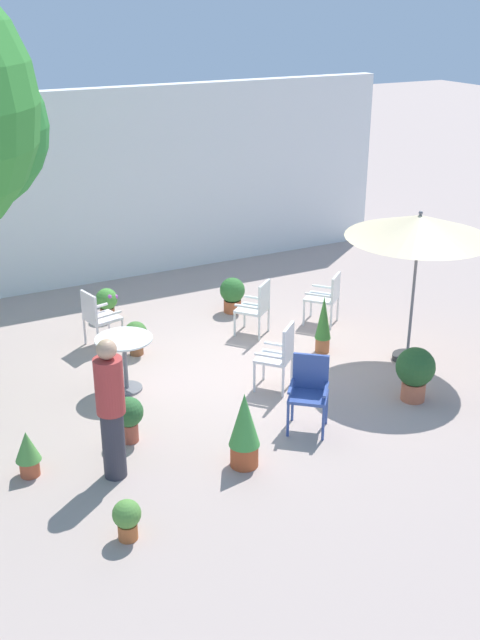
{
  "coord_description": "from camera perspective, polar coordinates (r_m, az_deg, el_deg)",
  "views": [
    {
      "loc": [
        -4.49,
        -8.83,
        5.06
      ],
      "look_at": [
        0.0,
        -0.19,
        0.89
      ],
      "focal_mm": 42.99,
      "sensor_mm": 36.0,
      "label": 1
    }
  ],
  "objects": [
    {
      "name": "patio_chair_0",
      "position": [
        10.42,
        2.96,
        -2.49
      ],
      "size": [
        0.62,
        0.62,
        0.97
      ],
      "color": "white",
      "rests_on": "ground"
    },
    {
      "name": "potted_plant_2",
      "position": [
        9.05,
        -15.53,
        -9.41
      ],
      "size": [
        0.29,
        0.29,
        0.57
      ],
      "color": "#B45334",
      "rests_on": "ground"
    },
    {
      "name": "villa_facade",
      "position": [
        14.59,
        -8.94,
        9.86
      ],
      "size": [
        11.09,
        0.3,
        3.53
      ],
      "primitive_type": "cube",
      "color": "white",
      "rests_on": "ground"
    },
    {
      "name": "potted_plant_1",
      "position": [
        11.62,
        -7.76,
        -1.15
      ],
      "size": [
        0.35,
        0.35,
        0.53
      ],
      "color": "#945532",
      "rests_on": "ground"
    },
    {
      "name": "cafe_table_0",
      "position": [
        10.51,
        -8.59,
        -2.5
      ],
      "size": [
        0.78,
        0.78,
        0.78
      ],
      "color": "white",
      "rests_on": "ground"
    },
    {
      "name": "standing_person",
      "position": [
        8.55,
        -9.59,
        -6.46
      ],
      "size": [
        0.41,
        0.41,
        1.7
      ],
      "color": "#33333D",
      "rests_on": "ground"
    },
    {
      "name": "potted_plant_4",
      "position": [
        7.94,
        -8.41,
        -14.36
      ],
      "size": [
        0.29,
        0.29,
        0.44
      ],
      "color": "#BA6131",
      "rests_on": "ground"
    },
    {
      "name": "patio_umbrella_0",
      "position": [
        11.02,
        13.21,
        6.69
      ],
      "size": [
        2.07,
        2.07,
        2.29
      ],
      "color": "#2D2D2D",
      "rests_on": "ground"
    },
    {
      "name": "patio_chair_4",
      "position": [
        12.11,
        1.26,
        1.11
      ],
      "size": [
        0.63,
        0.63,
        0.9
      ],
      "color": "silver",
      "rests_on": "ground"
    },
    {
      "name": "potted_plant_8",
      "position": [
        10.46,
        12.9,
        -3.69
      ],
      "size": [
        0.53,
        0.53,
        0.75
      ],
      "color": "#C36747",
      "rests_on": "ground"
    },
    {
      "name": "potted_plant_3",
      "position": [
        8.8,
        0.33,
        -8.1
      ],
      "size": [
        0.36,
        0.36,
        0.94
      ],
      "color": "#B14E2A",
      "rests_on": "ground"
    },
    {
      "name": "potted_plant_6",
      "position": [
        11.6,
        6.22,
        -0.26
      ],
      "size": [
        0.24,
        0.24,
        0.91
      ],
      "color": "#B5643A",
      "rests_on": "ground"
    },
    {
      "name": "potted_plant_7",
      "position": [
        13.0,
        -9.87,
        1.36
      ],
      "size": [
        0.37,
        0.37,
        0.53
      ],
      "color": "#965530",
      "rests_on": "ground"
    },
    {
      "name": "patio_chair_1",
      "position": [
        9.55,
        5.17,
        -5.02
      ],
      "size": [
        0.64,
        0.63,
        0.96
      ],
      "color": "#354E98",
      "rests_on": "ground"
    },
    {
      "name": "potted_plant_5",
      "position": [
        13.06,
        -0.57,
        2.0
      ],
      "size": [
        0.43,
        0.43,
        0.61
      ],
      "color": "#BB5D35",
      "rests_on": "ground"
    },
    {
      "name": "patio_chair_3",
      "position": [
        12.61,
        6.45,
        1.85
      ],
      "size": [
        0.66,
        0.67,
        0.87
      ],
      "color": "white",
      "rests_on": "ground"
    },
    {
      "name": "ground_plane",
      "position": [
        11.12,
        -0.45,
        -3.86
      ],
      "size": [
        60.0,
        60.0,
        0.0
      ],
      "primitive_type": "plane",
      "color": "#AE988E"
    },
    {
      "name": "patio_chair_2",
      "position": [
        11.9,
        -10.56,
        0.37
      ],
      "size": [
        0.56,
        0.54,
        0.91
      ],
      "color": "silver",
      "rests_on": "ground"
    },
    {
      "name": "potted_plant_0",
      "position": [
        9.42,
        -8.3,
        -7.07
      ],
      "size": [
        0.37,
        0.37,
        0.59
      ],
      "color": "#AB513C",
      "rests_on": "ground"
    }
  ]
}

